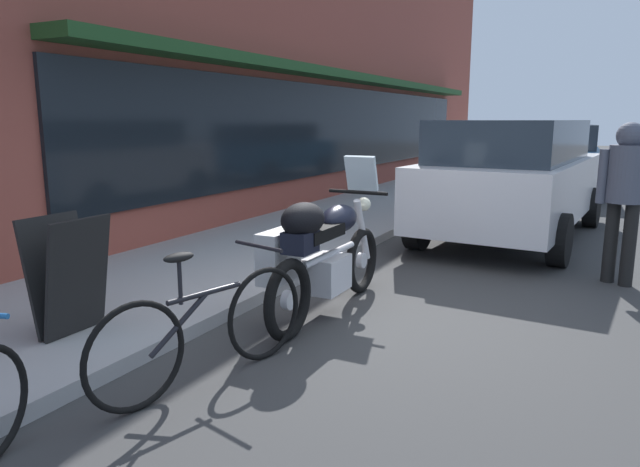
{
  "coord_description": "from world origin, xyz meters",
  "views": [
    {
      "loc": [
        -4.76,
        -1.83,
        1.76
      ],
      "look_at": [
        0.06,
        0.64,
        0.7
      ],
      "focal_mm": 32.62,
      "sensor_mm": 36.0,
      "label": 1
    }
  ],
  "objects_px": {
    "sandwich_board_sign": "(68,275)",
    "parked_car_down_block": "(556,156)",
    "touring_motorcycle": "(320,251)",
    "parked_minivan": "(515,176)",
    "pedestrian_walking": "(626,184)",
    "parked_bicycle": "(206,329)"
  },
  "relations": [
    {
      "from": "touring_motorcycle",
      "to": "parked_car_down_block",
      "type": "height_order",
      "value": "parked_car_down_block"
    },
    {
      "from": "pedestrian_walking",
      "to": "parked_car_down_block",
      "type": "distance_m",
      "value": 8.52
    },
    {
      "from": "parked_minivan",
      "to": "parked_car_down_block",
      "type": "bearing_deg",
      "value": -0.03
    },
    {
      "from": "parked_car_down_block",
      "to": "touring_motorcycle",
      "type": "bearing_deg",
      "value": 174.99
    },
    {
      "from": "sandwich_board_sign",
      "to": "parked_car_down_block",
      "type": "bearing_deg",
      "value": -10.83
    },
    {
      "from": "parked_bicycle",
      "to": "pedestrian_walking",
      "type": "xyz_separation_m",
      "value": [
        3.99,
        -2.47,
        0.72
      ]
    },
    {
      "from": "sandwich_board_sign",
      "to": "touring_motorcycle",
      "type": "bearing_deg",
      "value": -42.89
    },
    {
      "from": "sandwich_board_sign",
      "to": "parked_car_down_block",
      "type": "distance_m",
      "value": 12.58
    },
    {
      "from": "touring_motorcycle",
      "to": "parked_minivan",
      "type": "relative_size",
      "value": 0.45
    },
    {
      "from": "parked_minivan",
      "to": "sandwich_board_sign",
      "type": "bearing_deg",
      "value": 158.69
    },
    {
      "from": "parked_minivan",
      "to": "sandwich_board_sign",
      "type": "xyz_separation_m",
      "value": [
        -6.05,
        2.36,
        -0.35
      ]
    },
    {
      "from": "parked_minivan",
      "to": "pedestrian_walking",
      "type": "relative_size",
      "value": 2.8
    },
    {
      "from": "touring_motorcycle",
      "to": "parked_bicycle",
      "type": "height_order",
      "value": "touring_motorcycle"
    },
    {
      "from": "pedestrian_walking",
      "to": "parked_car_down_block",
      "type": "xyz_separation_m",
      "value": [
        8.4,
        1.44,
        -0.21
      ]
    },
    {
      "from": "touring_motorcycle",
      "to": "sandwich_board_sign",
      "type": "height_order",
      "value": "touring_motorcycle"
    },
    {
      "from": "parked_minivan",
      "to": "pedestrian_walking",
      "type": "xyz_separation_m",
      "value": [
        -2.09,
        -1.45,
        0.16
      ]
    },
    {
      "from": "parked_bicycle",
      "to": "parked_car_down_block",
      "type": "bearing_deg",
      "value": -4.73
    },
    {
      "from": "parked_bicycle",
      "to": "parked_minivan",
      "type": "height_order",
      "value": "parked_minivan"
    },
    {
      "from": "touring_motorcycle",
      "to": "parked_car_down_block",
      "type": "relative_size",
      "value": 0.46
    },
    {
      "from": "sandwich_board_sign",
      "to": "parked_car_down_block",
      "type": "xyz_separation_m",
      "value": [
        12.36,
        -2.36,
        0.3
      ]
    },
    {
      "from": "touring_motorcycle",
      "to": "pedestrian_walking",
      "type": "height_order",
      "value": "pedestrian_walking"
    },
    {
      "from": "touring_motorcycle",
      "to": "sandwich_board_sign",
      "type": "relative_size",
      "value": 2.38
    }
  ]
}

